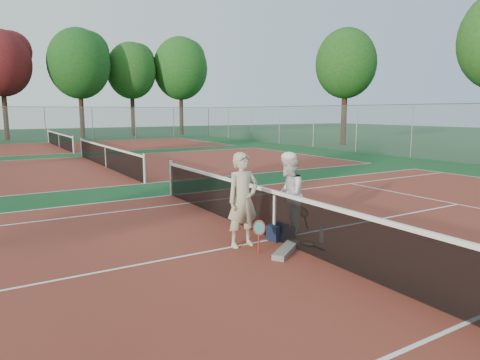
% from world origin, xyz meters
% --- Properties ---
extents(ground, '(130.00, 130.00, 0.00)m').
position_xyz_m(ground, '(0.00, 0.00, 0.00)').
color(ground, '#103E1D').
rests_on(ground, ground).
extents(court_main, '(23.77, 10.97, 0.01)m').
position_xyz_m(court_main, '(0.00, 0.00, 0.00)').
color(court_main, maroon).
rests_on(court_main, ground).
extents(court_far_a, '(23.77, 10.97, 0.01)m').
position_xyz_m(court_far_a, '(0.00, 13.50, 0.00)').
color(court_far_a, maroon).
rests_on(court_far_a, ground).
extents(court_far_b, '(23.77, 10.97, 0.01)m').
position_xyz_m(court_far_b, '(0.00, 27.00, 0.00)').
color(court_far_b, maroon).
rests_on(court_far_b, ground).
extents(net_main, '(0.10, 10.98, 1.02)m').
position_xyz_m(net_main, '(0.00, 0.00, 0.51)').
color(net_main, black).
rests_on(net_main, ground).
extents(net_far_a, '(0.10, 10.98, 1.02)m').
position_xyz_m(net_far_a, '(0.00, 13.50, 0.51)').
color(net_far_a, black).
rests_on(net_far_a, ground).
extents(net_far_b, '(0.10, 10.98, 1.02)m').
position_xyz_m(net_far_b, '(0.00, 27.00, 0.51)').
color(net_far_b, black).
rests_on(net_far_b, ground).
extents(fence_back, '(32.00, 0.06, 3.00)m').
position_xyz_m(fence_back, '(0.00, 34.00, 1.50)').
color(fence_back, slate).
rests_on(fence_back, ground).
extents(fence_right, '(0.06, 54.50, 3.00)m').
position_xyz_m(fence_right, '(16.00, 6.75, 1.50)').
color(fence_right, slate).
rests_on(fence_right, ground).
extents(player_a, '(0.67, 0.45, 1.84)m').
position_xyz_m(player_a, '(-0.79, -0.04, 0.92)').
color(player_a, '#B5AA8C').
rests_on(player_a, ground).
extents(player_b, '(1.05, 1.04, 1.71)m').
position_xyz_m(player_b, '(0.45, 0.14, 0.85)').
color(player_b, silver).
rests_on(player_b, ground).
extents(racket_red, '(0.29, 0.29, 0.59)m').
position_xyz_m(racket_red, '(-0.71, -0.50, 0.30)').
color(racket_red, maroon).
rests_on(racket_red, ground).
extents(racket_black_held, '(0.35, 0.35, 0.56)m').
position_xyz_m(racket_black_held, '(0.89, 0.15, 0.28)').
color(racket_black_held, black).
rests_on(racket_black_held, ground).
extents(racket_spare, '(0.28, 0.60, 0.03)m').
position_xyz_m(racket_spare, '(0.36, -0.64, 0.01)').
color(racket_spare, black).
rests_on(racket_spare, ground).
extents(sports_bag_navy, '(0.45, 0.35, 0.32)m').
position_xyz_m(sports_bag_navy, '(0.04, -0.05, 0.16)').
color(sports_bag_navy, black).
rests_on(sports_bag_navy, ground).
extents(sports_bag_purple, '(0.33, 0.31, 0.22)m').
position_xyz_m(sports_bag_purple, '(0.31, -0.08, 0.11)').
color(sports_bag_purple, black).
rests_on(sports_bag_purple, ground).
extents(net_cover_canvas, '(0.93, 0.76, 0.10)m').
position_xyz_m(net_cover_canvas, '(-0.33, -0.81, 0.05)').
color(net_cover_canvas, '#67625D').
rests_on(net_cover_canvas, ground).
extents(water_bottle, '(0.09, 0.09, 0.30)m').
position_xyz_m(water_bottle, '(0.67, -0.67, 0.15)').
color(water_bottle, '#C9E8FF').
rests_on(water_bottle, ground).
extents(tree_back_maroon, '(5.12, 5.12, 9.80)m').
position_xyz_m(tree_back_maroon, '(-2.80, 37.61, 6.83)').
color(tree_back_maroon, '#382314').
rests_on(tree_back_maroon, ground).
extents(tree_back_3, '(5.81, 5.81, 10.47)m').
position_xyz_m(tree_back_3, '(3.73, 37.10, 7.11)').
color(tree_back_3, '#382314').
rests_on(tree_back_3, ground).
extents(tree_back_4, '(5.10, 5.10, 9.76)m').
position_xyz_m(tree_back_4, '(9.20, 38.37, 6.80)').
color(tree_back_4, '#382314').
rests_on(tree_back_4, ground).
extents(tree_back_5, '(5.97, 5.97, 10.73)m').
position_xyz_m(tree_back_5, '(14.64, 38.05, 7.28)').
color(tree_back_5, '#382314').
rests_on(tree_back_5, ground).
extents(tree_right_1, '(4.63, 4.63, 8.91)m').
position_xyz_m(tree_right_1, '(19.52, 17.73, 6.21)').
color(tree_right_1, '#382314').
rests_on(tree_right_1, ground).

